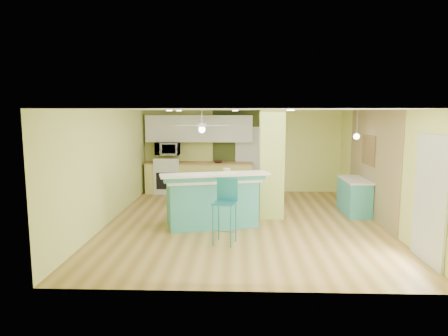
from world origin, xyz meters
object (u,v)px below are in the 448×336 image
(peninsula, at_px, (212,200))
(canister, at_px, (227,172))
(side_counter, at_px, (354,196))
(bar_stool, at_px, (226,200))
(fruit_bowl, at_px, (218,162))

(peninsula, relative_size, canister, 13.65)
(side_counter, xyz_separation_m, canister, (-3.08, -0.89, 0.71))
(peninsula, xyz_separation_m, canister, (0.32, 0.24, 0.57))
(bar_stool, bearing_deg, peninsula, 121.42)
(fruit_bowl, bearing_deg, bar_stool, -85.47)
(peninsula, distance_m, bar_stool, 1.26)
(bar_stool, xyz_separation_m, fruit_bowl, (-0.36, 4.53, 0.15))
(bar_stool, xyz_separation_m, canister, (-0.02, 1.42, 0.31))
(canister, bearing_deg, bar_stool, -89.16)
(peninsula, xyz_separation_m, side_counter, (3.40, 1.14, -0.13))
(bar_stool, distance_m, canister, 1.46)
(canister, bearing_deg, fruit_bowl, 96.21)
(peninsula, height_order, side_counter, peninsula)
(bar_stool, distance_m, fruit_bowl, 4.54)
(side_counter, bearing_deg, bar_stool, -142.85)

